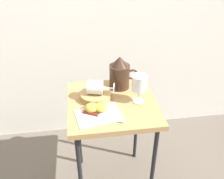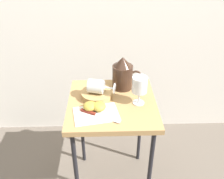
% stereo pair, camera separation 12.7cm
% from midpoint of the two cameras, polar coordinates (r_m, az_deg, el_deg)
% --- Properties ---
extents(curtain_drape, '(2.40, 0.03, 2.03)m').
position_cam_midpoint_polar(curtain_drape, '(1.82, -5.03, 17.39)').
color(curtain_drape, silver).
rests_on(curtain_drape, ground_plane).
extents(table, '(0.49, 0.49, 0.68)m').
position_cam_midpoint_polar(table, '(1.43, -2.55, -5.26)').
color(table, '#AD8451').
rests_on(table, ground_plane).
extents(linen_napkin, '(0.25, 0.20, 0.00)m').
position_cam_midpoint_polar(linen_napkin, '(1.30, -5.90, -5.88)').
color(linen_napkin, silver).
rests_on(linen_napkin, table).
extents(basket_tray, '(0.18, 0.18, 0.03)m').
position_cam_midpoint_polar(basket_tray, '(1.42, -6.29, -1.43)').
color(basket_tray, tan).
rests_on(basket_tray, table).
extents(pitcher, '(0.17, 0.12, 0.20)m').
position_cam_midpoint_polar(pitcher, '(1.48, -0.69, 3.21)').
color(pitcher, '#382319').
rests_on(pitcher, table).
extents(wine_glass_upright, '(0.08, 0.08, 0.16)m').
position_cam_midpoint_polar(wine_glass_upright, '(1.34, 3.56, 1.08)').
color(wine_glass_upright, silver).
rests_on(wine_glass_upright, table).
extents(wine_glass_tipped_near, '(0.16, 0.10, 0.08)m').
position_cam_midpoint_polar(wine_glass_tipped_near, '(1.38, -6.30, 0.42)').
color(wine_glass_tipped_near, silver).
rests_on(wine_glass_tipped_near, basket_tray).
extents(apple_half_left, '(0.07, 0.07, 0.04)m').
position_cam_midpoint_polar(apple_half_left, '(1.31, -7.44, -4.18)').
color(apple_half_left, '#B29938').
rests_on(apple_half_left, linen_napkin).
extents(apple_half_right, '(0.07, 0.07, 0.04)m').
position_cam_midpoint_polar(apple_half_right, '(1.31, -5.40, -4.13)').
color(apple_half_right, '#B29938').
rests_on(apple_half_right, linen_napkin).
extents(knife, '(0.21, 0.12, 0.01)m').
position_cam_midpoint_polar(knife, '(1.29, -6.34, -5.91)').
color(knife, silver).
rests_on(knife, linen_napkin).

